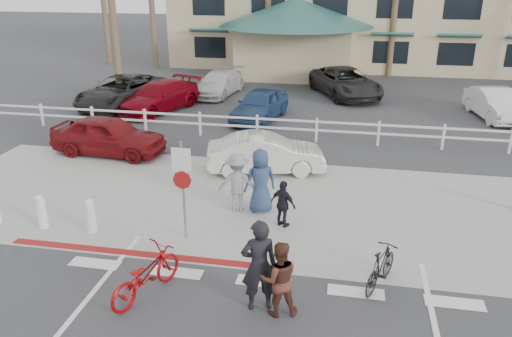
% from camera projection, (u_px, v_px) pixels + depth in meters
% --- Properties ---
extents(ground, '(140.00, 140.00, 0.00)m').
position_uv_depth(ground, '(258.00, 299.00, 10.41)').
color(ground, '#333335').
extents(sidewalk_plaza, '(22.00, 7.00, 0.01)m').
position_uv_depth(sidewalk_plaza, '(287.00, 206.00, 14.52)').
color(sidewalk_plaza, gray).
rests_on(sidewalk_plaza, ground).
extents(cross_street, '(40.00, 5.00, 0.01)m').
position_uv_depth(cross_street, '(301.00, 159.00, 18.17)').
color(cross_street, '#333335').
rests_on(cross_street, ground).
extents(parking_lot, '(50.00, 16.00, 0.01)m').
position_uv_depth(parking_lot, '(319.00, 98.00, 26.85)').
color(parking_lot, '#333335').
rests_on(parking_lot, ground).
extents(curb_red, '(7.00, 0.25, 0.02)m').
position_uv_depth(curb_red, '(145.00, 254.00, 12.03)').
color(curb_red, maroon).
rests_on(curb_red, ground).
extents(rail_fence, '(29.40, 0.16, 1.00)m').
position_uv_depth(rail_fence, '(319.00, 130.00, 19.73)').
color(rail_fence, silver).
rests_on(rail_fence, ground).
extents(sign_post, '(0.50, 0.10, 2.90)m').
position_uv_depth(sign_post, '(183.00, 186.00, 12.29)').
color(sign_post, gray).
rests_on(sign_post, ground).
extents(bollard_0, '(0.26, 0.26, 0.95)m').
position_uv_depth(bollard_0, '(90.00, 216.00, 12.90)').
color(bollard_0, silver).
rests_on(bollard_0, ground).
extents(bollard_1, '(0.26, 0.26, 0.95)m').
position_uv_depth(bollard_1, '(41.00, 211.00, 13.14)').
color(bollard_1, silver).
rests_on(bollard_1, ground).
extents(bike_red, '(1.36, 2.05, 1.02)m').
position_uv_depth(bike_red, '(146.00, 274.00, 10.35)').
color(bike_red, '#930708').
rests_on(bike_red, ground).
extents(rider_red, '(0.84, 0.69, 1.98)m').
position_uv_depth(rider_red, '(259.00, 265.00, 9.80)').
color(rider_red, black).
rests_on(rider_red, ground).
extents(bike_black, '(1.03, 1.59, 0.93)m').
position_uv_depth(bike_black, '(381.00, 267.00, 10.68)').
color(bike_black, black).
rests_on(bike_black, ground).
extents(rider_black, '(0.91, 0.79, 1.59)m').
position_uv_depth(rider_black, '(279.00, 279.00, 9.71)').
color(rider_black, '#552A1D').
rests_on(rider_black, ground).
extents(pedestrian_a, '(1.20, 0.81, 1.73)m').
position_uv_depth(pedestrian_a, '(237.00, 183.00, 13.94)').
color(pedestrian_a, gray).
rests_on(pedestrian_a, ground).
extents(pedestrian_child, '(0.83, 0.65, 1.31)m').
position_uv_depth(pedestrian_child, '(283.00, 204.00, 13.13)').
color(pedestrian_child, black).
rests_on(pedestrian_child, ground).
extents(pedestrian_b, '(1.07, 0.94, 1.84)m').
position_uv_depth(pedestrian_b, '(260.00, 181.00, 13.91)').
color(pedestrian_b, navy).
rests_on(pedestrian_b, ground).
extents(car_white_sedan, '(4.14, 2.22, 1.30)m').
position_uv_depth(car_white_sedan, '(266.00, 154.00, 16.79)').
color(car_white_sedan, beige).
rests_on(car_white_sedan, ground).
extents(car_red_compact, '(4.34, 2.01, 1.44)m').
position_uv_depth(car_red_compact, '(108.00, 135.00, 18.40)').
color(car_red_compact, maroon).
rests_on(car_red_compact, ground).
extents(lot_car_0, '(3.40, 5.87, 1.54)m').
position_uv_depth(lot_car_0, '(122.00, 91.00, 24.92)').
color(lot_car_0, black).
rests_on(lot_car_0, ground).
extents(lot_car_1, '(3.52, 5.20, 1.40)m').
position_uv_depth(lot_car_1, '(158.00, 97.00, 24.17)').
color(lot_car_1, maroon).
rests_on(lot_car_1, ground).
extents(lot_car_2, '(2.43, 4.41, 1.42)m').
position_uv_depth(lot_car_2, '(260.00, 105.00, 22.67)').
color(lot_car_2, navy).
rests_on(lot_car_2, ground).
extents(lot_car_3, '(2.13, 4.36, 1.38)m').
position_uv_depth(lot_car_3, '(495.00, 104.00, 22.86)').
color(lot_car_3, silver).
rests_on(lot_car_3, ground).
extents(lot_car_4, '(2.34, 4.59, 1.28)m').
position_uv_depth(lot_car_4, '(219.00, 83.00, 27.36)').
color(lot_car_4, silver).
rests_on(lot_car_4, ground).
extents(lot_car_5, '(4.57, 5.99, 1.51)m').
position_uv_depth(lot_car_5, '(345.00, 82.00, 27.01)').
color(lot_car_5, black).
rests_on(lot_car_5, ground).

